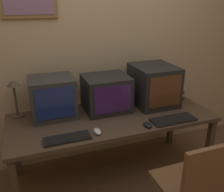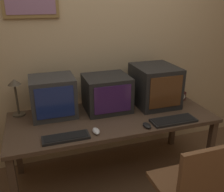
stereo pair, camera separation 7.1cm
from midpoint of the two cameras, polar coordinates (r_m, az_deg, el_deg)
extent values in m
cube|color=#D1B284|center=(2.71, -4.64, 11.59)|extent=(8.00, 0.05, 2.60)
cube|color=#4C3828|center=(2.42, -0.84, -4.96)|extent=(1.94, 0.79, 0.04)
cube|color=#4C3828|center=(2.76, 20.55, -11.25)|extent=(0.06, 0.06, 0.67)
cube|color=#4C3828|center=(2.80, -21.81, -10.96)|extent=(0.06, 0.06, 0.67)
cube|color=#4C3828|center=(3.24, 12.74, -5.30)|extent=(0.06, 0.06, 0.67)
cube|color=#333333|center=(2.43, -14.26, -0.25)|extent=(0.41, 0.36, 0.38)
cube|color=navy|center=(2.25, -13.73, -1.70)|extent=(0.34, 0.01, 0.29)
cube|color=black|center=(2.50, -2.26, 0.67)|extent=(0.44, 0.39, 0.35)
cube|color=#3D1E56|center=(2.32, -0.73, -0.82)|extent=(0.36, 0.01, 0.27)
cube|color=black|center=(2.66, 8.68, 2.51)|extent=(0.42, 0.47, 0.41)
cube|color=#563319|center=(2.46, 11.31, 0.97)|extent=(0.34, 0.01, 0.31)
cube|color=black|center=(2.07, -11.15, -9.48)|extent=(0.38, 0.13, 0.02)
cube|color=black|center=(2.06, -11.18, -9.17)|extent=(0.35, 0.11, 0.00)
cube|color=black|center=(2.38, 13.01, -5.26)|extent=(0.43, 0.16, 0.02)
cube|color=black|center=(2.38, 13.04, -4.98)|extent=(0.39, 0.13, 0.00)
ellipsoid|color=silver|center=(2.12, -4.34, -8.04)|extent=(0.06, 0.11, 0.03)
ellipsoid|color=black|center=(2.24, 7.25, -6.54)|extent=(0.07, 0.11, 0.03)
cube|color=#4C231E|center=(2.88, 14.52, 0.17)|extent=(0.09, 0.05, 0.10)
cylinder|color=white|center=(2.86, 14.82, -0.02)|extent=(0.06, 0.00, 0.06)
cylinder|color=#4C4233|center=(2.58, -21.43, -4.20)|extent=(0.12, 0.12, 0.02)
cylinder|color=#4C4233|center=(2.52, -21.92, -0.91)|extent=(0.02, 0.02, 0.30)
cone|color=#4C4233|center=(2.46, -22.47, 2.77)|extent=(0.12, 0.12, 0.05)
cube|color=brown|center=(2.07, 15.64, -18.75)|extent=(0.43, 0.43, 0.04)
cube|color=brown|center=(1.81, 20.07, -16.62)|extent=(0.39, 0.04, 0.42)
camera|label=1|loc=(0.04, -90.87, -0.34)|focal=40.00mm
camera|label=2|loc=(0.04, 89.13, 0.34)|focal=40.00mm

